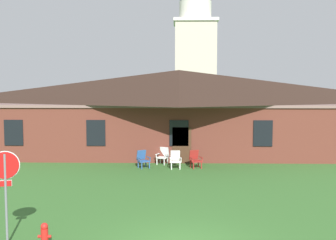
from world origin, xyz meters
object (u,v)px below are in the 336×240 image
object	(u,v)px
stop_sign	(5,179)
lawn_chair_middle	(195,159)
lawn_chair_near_door	(163,155)
lawn_chair_by_porch	(143,159)
fire_hydrant	(45,238)
lawn_chair_left_end	(175,159)

from	to	relation	value
stop_sign	lawn_chair_middle	world-z (taller)	stop_sign
lawn_chair_near_door	lawn_chair_middle	bearing A→B (deg)	-30.44
stop_sign	lawn_chair_near_door	distance (m)	12.95
lawn_chair_near_door	lawn_chair_middle	xyz separation A→B (m)	(1.78, -1.05, 0.00)
lawn_chair_by_porch	fire_hydrant	world-z (taller)	lawn_chair_by_porch
lawn_chair_by_porch	lawn_chair_middle	world-z (taller)	same
lawn_chair_left_end	lawn_chair_middle	size ratio (longest dim) A/B	1.00
stop_sign	lawn_chair_middle	size ratio (longest dim) A/B	2.81
lawn_chair_left_end	fire_hydrant	xyz separation A→B (m)	(-3.49, -11.44, -0.12)
stop_sign	fire_hydrant	distance (m)	2.01
lawn_chair_near_door	lawn_chair_by_porch	bearing A→B (deg)	-133.30
stop_sign	lawn_chair_by_porch	xyz separation A→B (m)	(2.92, 11.09, -1.41)
lawn_chair_left_end	lawn_chair_middle	world-z (taller)	same
lawn_chair_near_door	stop_sign	bearing A→B (deg)	-108.11
fire_hydrant	lawn_chair_near_door	bearing A→B (deg)	77.60
lawn_chair_left_end	lawn_chair_near_door	bearing A→B (deg)	119.91
stop_sign	lawn_chair_by_porch	size ratio (longest dim) A/B	2.81
stop_sign	lawn_chair_left_end	world-z (taller)	stop_sign
lawn_chair_near_door	fire_hydrant	size ratio (longest dim) A/B	1.21
stop_sign	lawn_chair_near_door	world-z (taller)	stop_sign
lawn_chair_middle	fire_hydrant	bearing A→B (deg)	-111.46
lawn_chair_left_end	stop_sign	bearing A→B (deg)	-113.17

